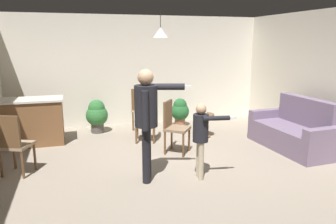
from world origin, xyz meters
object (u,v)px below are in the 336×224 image
Objects in this scene: dining_chair_centre_back at (14,142)px; person_child at (201,133)px; potted_plant_by_wall at (180,111)px; person_adult at (147,113)px; side_table_by_couch at (204,122)px; dining_chair_by_counter at (149,116)px; potted_plant_corner at (97,115)px; dining_chair_near_wall at (174,125)px; kitchen_counter at (32,122)px; dining_chair_spare at (142,108)px; spare_remote_on_table at (204,113)px; couch_floral at (295,132)px.

person_child is at bearing 5.02° from dining_chair_centre_back.
person_adult is at bearing -117.18° from potted_plant_by_wall.
dining_chair_by_counter is (-1.24, 0.03, 0.22)m from side_table_by_couch.
potted_plant_corner is at bearing -147.60° from person_child.
dining_chair_by_counter is 0.87m from dining_chair_near_wall.
dining_chair_near_wall is 1.00× the size of dining_chair_centre_back.
dining_chair_centre_back reaches higher than kitchen_counter.
side_table_by_couch is 0.67× the size of potted_plant_corner.
potted_plant_by_wall is (1.01, 0.16, -0.16)m from dining_chair_spare.
dining_chair_by_counter is at bearing -161.86° from person_child.
dining_chair_near_wall is at bearing -26.63° from kitchen_counter.
potted_plant_by_wall reaches higher than spare_remote_on_table.
dining_chair_near_wall is 1.70m from dining_chair_spare.
dining_chair_near_wall is at bearing -54.70° from potted_plant_corner.
dining_chair_by_counter is 1.47m from potted_plant_by_wall.
dining_chair_centre_back is at bearing -93.54° from kitchen_counter.
person_child reaches higher than potted_plant_by_wall.
dining_chair_centre_back is at bearing -163.56° from spare_remote_on_table.
potted_plant_by_wall is at bearing 32.18° from couch_floral.
potted_plant_by_wall is at bearing -30.02° from dining_chair_by_counter.
dining_chair_centre_back is 2.57m from potted_plant_corner.
potted_plant_corner is at bearing -107.09° from dining_chair_near_wall.
kitchen_counter is at bearing 67.62° from couch_floral.
side_table_by_couch is 0.52× the size of dining_chair_by_counter.
spare_remote_on_table is at bearing 46.87° from couch_floral.
potted_plant_by_wall is at bearing 176.06° from person_child.
person_adult is 2.17m from dining_chair_centre_back.
dining_chair_spare is 7.69× the size of spare_remote_on_table.
potted_plant_by_wall is 1.11m from spare_remote_on_table.
dining_chair_near_wall is at bearing -112.16° from potted_plant_by_wall.
dining_chair_near_wall and dining_chair_spare have the same top height.
side_table_by_couch is at bearing -8.37° from kitchen_counter.
dining_chair_centre_back reaches higher than side_table_by_couch.
person_adult is 3.01m from potted_plant_corner.
dining_chair_by_counter is at bearing 177.24° from spare_remote_on_table.
spare_remote_on_table is (-0.02, -0.03, 0.21)m from side_table_by_couch.
person_child is at bearing -43.88° from kitchen_counter.
potted_plant_by_wall is at bearing 8.98° from kitchen_counter.
person_child reaches higher than dining_chair_near_wall.
potted_plant_by_wall is at bearing 169.12° from person_adult.
dining_chair_spare is at bearing 47.93° from couch_floral.
dining_chair_centre_back is (-2.43, -1.14, 0.00)m from dining_chair_by_counter.
dining_chair_by_counter is (-2.65, 1.27, 0.21)m from couch_floral.
dining_chair_by_counter is 1.00× the size of dining_chair_spare.
person_adult is 3.36m from potted_plant_by_wall.
couch_floral is 4.29m from potted_plant_corner.
couch_floral is 2.41m from dining_chair_near_wall.
couch_floral reaches higher than potted_plant_corner.
spare_remote_on_table is (0.18, -1.08, 0.16)m from potted_plant_by_wall.
kitchen_counter is 3.61m from side_table_by_couch.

